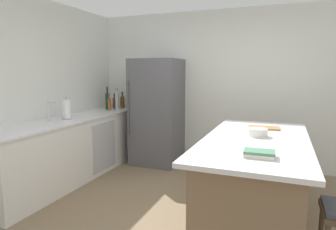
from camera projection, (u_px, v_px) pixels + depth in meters
The scene contains 16 objects.
ground_plane at pixel (194, 226), 3.04m from camera, with size 7.20×7.20×0.00m, color #7A664C.
wall_rear at pixel (234, 89), 4.92m from camera, with size 6.00×0.10×2.60m, color silver.
wall_left at pixel (11, 94), 3.74m from camera, with size 0.10×6.00×2.60m, color silver.
counter_run_left at pixel (72, 149), 4.34m from camera, with size 0.66×2.89×0.91m.
kitchen_island at pixel (254, 181), 3.03m from camera, with size 1.01×2.13×0.92m.
refrigerator at pixel (157, 112), 5.05m from camera, with size 0.79×0.74×1.80m.
sink_faucet at pixel (49, 110), 3.93m from camera, with size 0.15×0.05×0.30m.
paper_towel_roll at pixel (67, 110), 4.19m from camera, with size 0.14×0.14×0.31m.
whiskey_bottle at pixel (122, 102), 5.44m from camera, with size 0.08×0.08×0.30m.
syrup_bottle at pixel (115, 103), 5.40m from camera, with size 0.07×0.07×0.27m.
soda_bottle at pixel (117, 101), 5.28m from camera, with size 0.07×0.07×0.37m.
wine_bottle at pixel (107, 101), 5.24m from camera, with size 0.07×0.07×0.40m.
vinegar_bottle at pixel (109, 104), 5.12m from camera, with size 0.05×0.05×0.30m.
cookbook_stack at pixel (259, 154), 2.32m from camera, with size 0.24×0.17×0.05m.
mixing_bowl at pixel (258, 132), 3.06m from camera, with size 0.20×0.20×0.08m.
cutting_board at pixel (264, 128), 3.48m from camera, with size 0.37×0.23×0.02m.
Camera 1 is at (0.79, -2.74, 1.59)m, focal length 31.36 mm.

